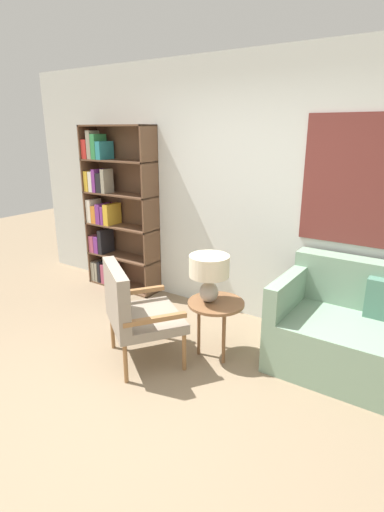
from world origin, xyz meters
name	(u,v)px	position (x,y,z in m)	size (l,w,h in m)	color
ground_plane	(118,413)	(0.00, 0.00, 0.00)	(14.00, 14.00, 0.00)	#847056
wall_back	(256,193)	(0.07, 2.03, 1.35)	(6.40, 0.08, 2.70)	silver
bookshelf	(112,210)	(-1.83, 1.85, 1.00)	(1.01, 0.30, 2.02)	brown
armchair	(132,308)	(-0.37, 0.59, 0.52)	(0.87, 0.85, 0.90)	olive
couch	(381,340)	(1.45, 1.56, 0.34)	(1.67, 0.89, 0.90)	gray
side_table	(216,308)	(0.17, 1.08, 0.47)	(0.50, 0.50, 0.53)	brown
table_lamp	(209,271)	(0.11, 1.05, 0.81)	(0.35, 0.35, 0.42)	#A59E93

